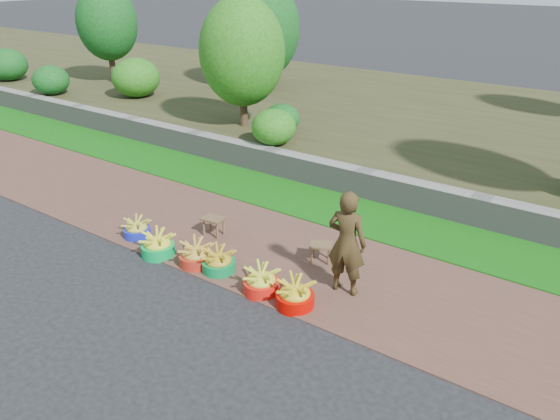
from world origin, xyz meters
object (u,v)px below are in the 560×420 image
Objects in this scene: basin_c at (196,255)px; stool_right at (321,248)px; stool_left at (213,221)px; basin_e at (261,282)px; basin_d at (218,262)px; basin_b at (158,245)px; vendor_woman at (347,243)px; basin_f at (295,295)px; basin_a at (137,229)px.

basin_c reaches higher than stool_right.
stool_left is at bearing -171.94° from stool_right.
basin_e is at bearing -1.16° from basin_c.
basin_d is 1.20× the size of stool_right.
vendor_woman is at bearing 15.04° from basin_b.
vendor_woman is at bearing 36.11° from basin_e.
basin_e is at bearing 179.16° from basin_f.
vendor_woman is at bearing 62.13° from basin_f.
vendor_woman is (0.69, -0.51, 0.51)m from stool_right.
basin_d is at bearing -45.02° from stool_left.
basin_b is 0.35× the size of vendor_woman.
basin_c reaches higher than basin_d.
basin_c is at bearing 10.34° from vendor_woman.
stool_right is (2.19, 1.28, 0.08)m from basin_b.
basin_e is 1.33× the size of stool_left.
stool_right is at bearing 78.46° from basin_e.
basin_b is 1.00× the size of basin_f.
basin_c is 0.41m from basin_d.
basin_a is 0.30× the size of vendor_woman.
stool_right is at bearing 8.06° from stool_left.
basin_f is at bearing -1.06° from basin_c.
basin_a is 1.08× the size of stool_right.
basin_d is at bearing 12.32° from vendor_woman.
basin_a is at bearing -160.25° from stool_right.
basin_b is at bearing 8.65° from vendor_woman.
basin_b reaches higher than basin_d.
basin_f is 1.26× the size of stool_right.
stool_left is 2.68m from vendor_woman.
basin_c is 1.35× the size of stool_left.
basin_b is 0.71m from basin_c.
basin_d is at bearing 8.83° from basin_b.
basin_a is at bearing -142.25° from stool_left.
basin_a is 0.86× the size of basin_c.
stool_left is (-0.84, 0.84, 0.10)m from basin_d.
vendor_woman reaches higher than basin_d.
vendor_woman is (3.63, 0.55, 0.62)m from basin_a.
basin_e reaches higher than basin_d.
basin_d is (1.85, -0.06, 0.02)m from basin_a.
basin_d is at bearing 176.51° from basin_f.
vendor_woman is at bearing 18.71° from basin_d.
basin_f is (1.82, -0.03, 0.00)m from basin_c.
basin_c is 1.25m from basin_e.
basin_f is 0.35× the size of vendor_woman.
basin_b is 1.03× the size of basin_e.
basin_e is (2.69, -0.13, 0.02)m from basin_a.
basin_e is 1.30m from vendor_woman.
basin_e is 1.23× the size of stool_right.
basin_a reaches higher than stool_right.
basin_a is 1.28m from stool_left.
stool_left is 0.93× the size of stool_right.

